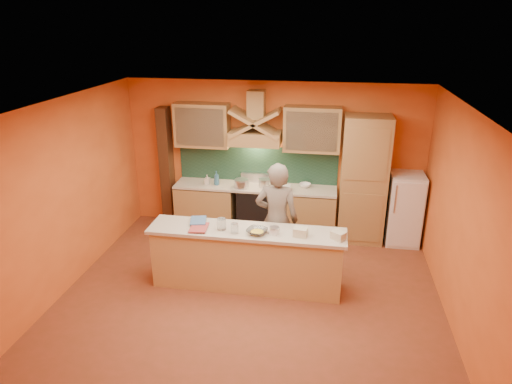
% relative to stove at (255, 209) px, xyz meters
% --- Properties ---
extents(floor, '(5.50, 5.00, 0.01)m').
position_rel_stove_xyz_m(floor, '(0.30, -2.20, -0.45)').
color(floor, brown).
rests_on(floor, ground).
extents(ceiling, '(5.50, 5.00, 0.01)m').
position_rel_stove_xyz_m(ceiling, '(0.30, -2.20, 2.35)').
color(ceiling, white).
rests_on(ceiling, wall_back).
extents(wall_back, '(5.50, 0.02, 2.80)m').
position_rel_stove_xyz_m(wall_back, '(0.30, 0.30, 0.95)').
color(wall_back, orange).
rests_on(wall_back, floor).
extents(wall_front, '(5.50, 0.02, 2.80)m').
position_rel_stove_xyz_m(wall_front, '(0.30, -4.70, 0.95)').
color(wall_front, orange).
rests_on(wall_front, floor).
extents(wall_left, '(0.02, 5.00, 2.80)m').
position_rel_stove_xyz_m(wall_left, '(-2.45, -2.20, 0.95)').
color(wall_left, orange).
rests_on(wall_left, floor).
extents(wall_right, '(0.02, 5.00, 2.80)m').
position_rel_stove_xyz_m(wall_right, '(3.05, -2.20, 0.95)').
color(wall_right, orange).
rests_on(wall_right, floor).
extents(base_cabinet_left, '(1.10, 0.60, 0.86)m').
position_rel_stove_xyz_m(base_cabinet_left, '(-0.95, 0.00, -0.02)').
color(base_cabinet_left, '#AC844E').
rests_on(base_cabinet_left, floor).
extents(base_cabinet_right, '(1.10, 0.60, 0.86)m').
position_rel_stove_xyz_m(base_cabinet_right, '(0.95, 0.00, -0.02)').
color(base_cabinet_right, '#AC844E').
rests_on(base_cabinet_right, floor).
extents(counter_top, '(3.00, 0.62, 0.04)m').
position_rel_stove_xyz_m(counter_top, '(-0.00, 0.00, 0.45)').
color(counter_top, beige).
rests_on(counter_top, base_cabinet_left).
extents(stove, '(0.60, 0.58, 0.90)m').
position_rel_stove_xyz_m(stove, '(0.00, 0.00, 0.00)').
color(stove, black).
rests_on(stove, floor).
extents(backsplash, '(3.00, 0.03, 0.70)m').
position_rel_stove_xyz_m(backsplash, '(-0.00, 0.28, 0.80)').
color(backsplash, '#193729').
rests_on(backsplash, wall_back).
extents(range_hood, '(0.92, 0.50, 0.24)m').
position_rel_stove_xyz_m(range_hood, '(0.00, 0.05, 1.37)').
color(range_hood, '#AC844E').
rests_on(range_hood, wall_back).
extents(hood_chimney, '(0.30, 0.30, 0.50)m').
position_rel_stove_xyz_m(hood_chimney, '(0.00, 0.15, 1.95)').
color(hood_chimney, '#AC844E').
rests_on(hood_chimney, wall_back).
extents(upper_cabinet_left, '(1.00, 0.35, 0.80)m').
position_rel_stove_xyz_m(upper_cabinet_left, '(-1.00, 0.12, 1.55)').
color(upper_cabinet_left, '#AC844E').
rests_on(upper_cabinet_left, wall_back).
extents(upper_cabinet_right, '(1.00, 0.35, 0.80)m').
position_rel_stove_xyz_m(upper_cabinet_right, '(1.00, 0.12, 1.55)').
color(upper_cabinet_right, '#AC844E').
rests_on(upper_cabinet_right, wall_back).
extents(pantry_column, '(0.80, 0.60, 2.30)m').
position_rel_stove_xyz_m(pantry_column, '(1.95, 0.00, 0.70)').
color(pantry_column, '#AC844E').
rests_on(pantry_column, floor).
extents(fridge, '(0.58, 0.60, 1.30)m').
position_rel_stove_xyz_m(fridge, '(2.70, 0.00, 0.20)').
color(fridge, white).
rests_on(fridge, floor).
extents(trim_column_left, '(0.20, 0.30, 2.30)m').
position_rel_stove_xyz_m(trim_column_left, '(-1.75, 0.15, 0.70)').
color(trim_column_left, '#472816').
rests_on(trim_column_left, floor).
extents(island_body, '(2.80, 0.55, 0.88)m').
position_rel_stove_xyz_m(island_body, '(0.20, -1.90, -0.01)').
color(island_body, tan).
rests_on(island_body, floor).
extents(island_top, '(2.90, 0.62, 0.05)m').
position_rel_stove_xyz_m(island_top, '(0.20, -1.90, 0.47)').
color(island_top, beige).
rests_on(island_top, island_body).
extents(person, '(0.68, 0.45, 1.84)m').
position_rel_stove_xyz_m(person, '(0.59, -1.44, 0.47)').
color(person, '#70665B').
rests_on(person, floor).
extents(pot_large, '(0.29, 0.29, 0.17)m').
position_rel_stove_xyz_m(pot_large, '(-0.23, -0.13, 0.53)').
color(pot_large, silver).
rests_on(pot_large, stove).
extents(pot_small, '(0.24, 0.24, 0.14)m').
position_rel_stove_xyz_m(pot_small, '(0.17, -0.01, 0.52)').
color(pot_small, '#B1B0B7').
rests_on(pot_small, stove).
extents(soap_bottle_a, '(0.09, 0.09, 0.19)m').
position_rel_stove_xyz_m(soap_bottle_a, '(-0.89, -0.07, 0.56)').
color(soap_bottle_a, beige).
rests_on(soap_bottle_a, counter_top).
extents(soap_bottle_b, '(0.13, 0.13, 0.26)m').
position_rel_stove_xyz_m(soap_bottle_b, '(-0.72, -0.06, 0.60)').
color(soap_bottle_b, '#326489').
rests_on(soap_bottle_b, counter_top).
extents(bowl_back, '(0.23, 0.23, 0.07)m').
position_rel_stove_xyz_m(bowl_back, '(0.92, 0.10, 0.50)').
color(bowl_back, white).
rests_on(bowl_back, counter_top).
extents(dish_rack, '(0.25, 0.20, 0.09)m').
position_rel_stove_xyz_m(dish_rack, '(0.55, -0.13, 0.51)').
color(dish_rack, silver).
rests_on(dish_rack, counter_top).
extents(book_lower, '(0.28, 0.36, 0.03)m').
position_rel_stove_xyz_m(book_lower, '(-0.62, -2.00, 0.51)').
color(book_lower, '#A73C3B').
rests_on(book_lower, island_top).
extents(book_upper, '(0.30, 0.36, 0.02)m').
position_rel_stove_xyz_m(book_upper, '(-0.68, -1.81, 0.53)').
color(book_upper, '#456997').
rests_on(book_upper, island_top).
extents(jar_large, '(0.16, 0.16, 0.17)m').
position_rel_stove_xyz_m(jar_large, '(-0.16, -1.95, 0.58)').
color(jar_large, silver).
rests_on(jar_large, island_top).
extents(jar_small, '(0.14, 0.14, 0.15)m').
position_rel_stove_xyz_m(jar_small, '(0.05, -2.04, 0.57)').
color(jar_small, white).
rests_on(jar_small, island_top).
extents(kitchen_scale, '(0.13, 0.13, 0.09)m').
position_rel_stove_xyz_m(kitchen_scale, '(0.62, -1.98, 0.54)').
color(kitchen_scale, white).
rests_on(kitchen_scale, island_top).
extents(mixing_bowl, '(0.36, 0.36, 0.07)m').
position_rel_stove_xyz_m(mixing_bowl, '(0.37, -2.01, 0.53)').
color(mixing_bowl, silver).
rests_on(mixing_bowl, island_top).
extents(cloth, '(0.27, 0.22, 0.02)m').
position_rel_stove_xyz_m(cloth, '(0.54, -1.88, 0.50)').
color(cloth, beige).
rests_on(cloth, island_top).
extents(grocery_bag_a, '(0.21, 0.18, 0.12)m').
position_rel_stove_xyz_m(grocery_bag_a, '(0.99, -1.98, 0.56)').
color(grocery_bag_a, beige).
rests_on(grocery_bag_a, island_top).
extents(grocery_bag_b, '(0.23, 0.22, 0.11)m').
position_rel_stove_xyz_m(grocery_bag_b, '(1.52, -1.98, 0.55)').
color(grocery_bag_b, beige).
rests_on(grocery_bag_b, island_top).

